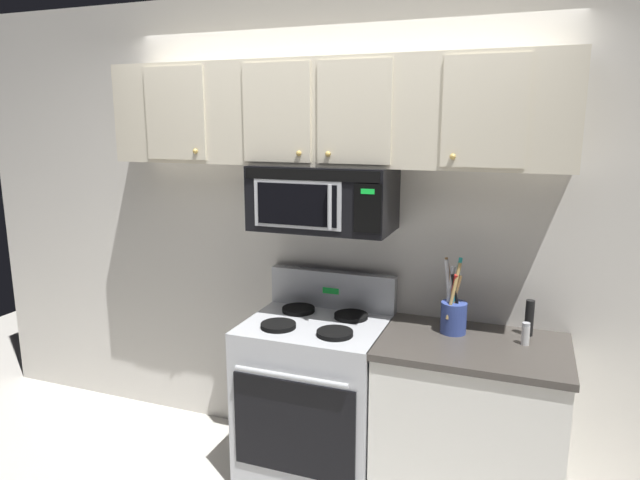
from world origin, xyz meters
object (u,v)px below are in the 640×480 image
object	(u,v)px
salt_shaker	(526,334)
pepper_mill	(529,318)
over_range_microwave	(323,198)
stove_range	(316,395)
utensil_crock_blue	(453,312)

from	to	relation	value
salt_shaker	pepper_mill	size ratio (longest dim) A/B	0.60
over_range_microwave	pepper_mill	distance (m)	1.24
stove_range	over_range_microwave	world-z (taller)	over_range_microwave
stove_range	over_range_microwave	bearing A→B (deg)	90.14
salt_shaker	pepper_mill	xyz separation A→B (m)	(0.01, 0.14, 0.04)
utensil_crock_blue	salt_shaker	size ratio (longest dim) A/B	3.58
utensil_crock_blue	salt_shaker	bearing A→B (deg)	-6.24
stove_range	pepper_mill	bearing A→B (deg)	10.67
utensil_crock_blue	salt_shaker	xyz separation A→B (m)	(0.36, -0.04, -0.06)
stove_range	salt_shaker	xyz separation A→B (m)	(1.08, 0.07, 0.49)
stove_range	over_range_microwave	xyz separation A→B (m)	(-0.00, 0.12, 1.11)
over_range_microwave	pepper_mill	xyz separation A→B (m)	(1.10, 0.09, -0.58)
over_range_microwave	salt_shaker	xyz separation A→B (m)	(1.08, -0.05, -0.62)
utensil_crock_blue	salt_shaker	distance (m)	0.36
utensil_crock_blue	pepper_mill	bearing A→B (deg)	14.68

